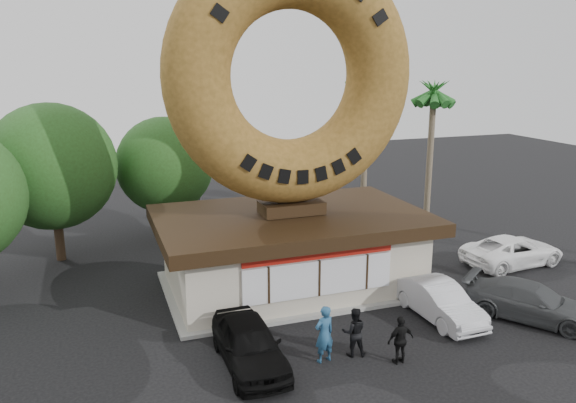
% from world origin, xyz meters
% --- Properties ---
extents(ground, '(90.00, 90.00, 0.00)m').
position_xyz_m(ground, '(0.00, 0.00, 0.00)').
color(ground, black).
rests_on(ground, ground).
extents(donut_shop, '(11.20, 7.20, 3.80)m').
position_xyz_m(donut_shop, '(0.00, 5.98, 1.77)').
color(donut_shop, '#BCB3A1').
rests_on(donut_shop, ground).
extents(giant_donut, '(10.24, 2.61, 10.24)m').
position_xyz_m(giant_donut, '(0.00, 6.00, 8.92)').
color(giant_donut, olive).
rests_on(giant_donut, donut_shop).
extents(tree_west, '(6.00, 6.00, 7.65)m').
position_xyz_m(tree_west, '(-9.50, 13.00, 4.64)').
color(tree_west, '#473321').
rests_on(tree_west, ground).
extents(tree_mid, '(5.20, 5.20, 6.63)m').
position_xyz_m(tree_mid, '(-4.00, 15.00, 4.02)').
color(tree_mid, '#473321').
rests_on(tree_mid, ground).
extents(palm_near, '(2.60, 2.60, 9.75)m').
position_xyz_m(palm_near, '(7.50, 14.00, 8.41)').
color(palm_near, '#726651').
rests_on(palm_near, ground).
extents(palm_far, '(2.60, 2.60, 8.75)m').
position_xyz_m(palm_far, '(11.00, 12.50, 7.48)').
color(palm_far, '#726651').
rests_on(palm_far, ground).
extents(street_lamp, '(2.11, 0.20, 8.00)m').
position_xyz_m(street_lamp, '(-1.86, 16.00, 4.48)').
color(street_lamp, '#59595E').
rests_on(street_lamp, ground).
extents(person_left, '(0.79, 0.61, 1.94)m').
position_xyz_m(person_left, '(-1.12, -0.19, 0.97)').
color(person_left, navy).
rests_on(person_left, ground).
extents(person_center, '(0.96, 0.83, 1.68)m').
position_xyz_m(person_center, '(-0.04, -0.16, 0.84)').
color(person_center, black).
rests_on(person_center, ground).
extents(person_right, '(0.98, 0.46, 1.62)m').
position_xyz_m(person_right, '(1.16, -1.10, 0.81)').
color(person_right, black).
rests_on(person_right, ground).
extents(car_black, '(1.78, 4.43, 1.51)m').
position_xyz_m(car_black, '(-3.46, 0.39, 0.76)').
color(car_black, black).
rests_on(car_black, ground).
extents(car_silver, '(1.62, 4.29, 1.40)m').
position_xyz_m(car_silver, '(4.22, 1.25, 0.70)').
color(car_silver, silver).
rests_on(car_silver, ground).
extents(car_grey, '(4.44, 5.02, 1.40)m').
position_xyz_m(car_grey, '(7.43, 0.05, 0.70)').
color(car_grey, '#4C4E50').
rests_on(car_grey, ground).
extents(car_white, '(5.24, 2.75, 1.41)m').
position_xyz_m(car_white, '(10.87, 4.97, 0.70)').
color(car_white, white).
rests_on(car_white, ground).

